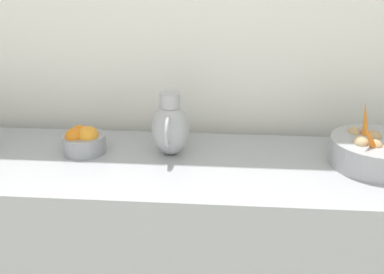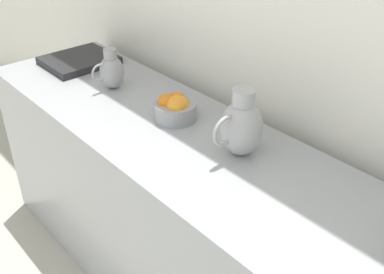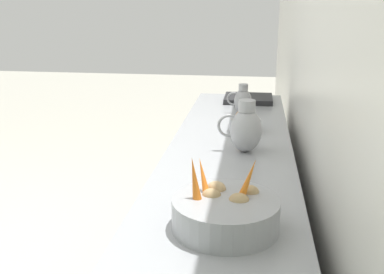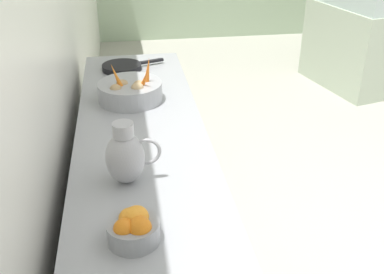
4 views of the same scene
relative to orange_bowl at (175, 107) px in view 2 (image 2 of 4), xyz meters
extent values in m
cube|color=#9EA0A5|center=(0.06, 0.44, -0.49)|extent=(0.61, 2.94, 0.88)
cylinder|color=gray|center=(0.00, 0.00, -0.02)|extent=(0.17, 0.17, 0.07)
sphere|color=orange|center=(0.01, 0.02, 0.02)|extent=(0.08, 0.08, 0.08)
sphere|color=orange|center=(0.02, -0.03, 0.02)|extent=(0.08, 0.08, 0.08)
sphere|color=orange|center=(-0.01, 0.02, 0.02)|extent=(0.07, 0.07, 0.07)
sphere|color=orange|center=(0.00, 0.02, 0.02)|extent=(0.08, 0.08, 0.08)
sphere|color=orange|center=(-0.03, -0.03, 0.02)|extent=(0.07, 0.07, 0.07)
ellipsoid|color=#A3A3A8|center=(-0.01, 0.35, 0.05)|extent=(0.15, 0.15, 0.21)
cylinder|color=#A3A3A8|center=(-0.01, 0.35, 0.17)|extent=(0.08, 0.08, 0.06)
torus|color=#A3A3A8|center=(0.07, 0.35, 0.07)|extent=(0.11, 0.01, 0.11)
ellipsoid|color=#939399|center=(0.03, -0.42, 0.02)|extent=(0.11, 0.11, 0.16)
cylinder|color=#939399|center=(0.03, -0.42, 0.11)|extent=(0.06, 0.06, 0.04)
torus|color=#939399|center=(0.09, -0.42, 0.04)|extent=(0.09, 0.01, 0.09)
cube|color=#232326|center=(0.00, -0.79, -0.04)|extent=(0.34, 0.30, 0.04)
camera|label=1|loc=(1.57, 0.56, 0.67)|focal=40.56mm
camera|label=2|loc=(1.03, 1.27, 0.86)|focal=42.73mm
camera|label=3|loc=(-0.05, 2.46, 0.65)|focal=42.73mm
camera|label=4|loc=(0.01, -1.18, 0.95)|focal=43.08mm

